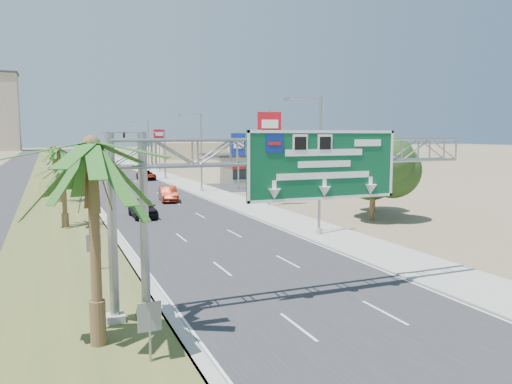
{
  "coord_description": "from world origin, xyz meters",
  "views": [
    {
      "loc": [
        -10.53,
        -9.28,
        7.31
      ],
      "look_at": [
        -0.13,
        15.66,
        4.2
      ],
      "focal_mm": 35.0,
      "sensor_mm": 36.0,
      "label": 1
    }
  ],
  "objects": [
    {
      "name": "road",
      "position": [
        0.0,
        110.0,
        0.01
      ],
      "size": [
        12.0,
        300.0,
        0.02
      ],
      "primitive_type": "cube",
      "color": "#28282B",
      "rests_on": "ground"
    },
    {
      "name": "sidewalk_right",
      "position": [
        8.5,
        110.0,
        0.05
      ],
      "size": [
        4.0,
        300.0,
        0.1
      ],
      "primitive_type": "cube",
      "color": "#9E9B93",
      "rests_on": "ground"
    },
    {
      "name": "median_grass",
      "position": [
        -10.0,
        110.0,
        0.06
      ],
      "size": [
        7.0,
        300.0,
        0.12
      ],
      "primitive_type": "cube",
      "color": "#475425",
      "rests_on": "ground"
    },
    {
      "name": "opposing_road",
      "position": [
        -17.0,
        110.0,
        0.01
      ],
      "size": [
        8.0,
        300.0,
        0.02
      ],
      "primitive_type": "cube",
      "color": "#28282B",
      "rests_on": "ground"
    },
    {
      "name": "sign_gantry",
      "position": [
        -1.06,
        9.93,
        6.06
      ],
      "size": [
        16.75,
        1.24,
        7.5
      ],
      "color": "gray",
      "rests_on": "ground"
    },
    {
      "name": "palm_near",
      "position": [
        -9.2,
        8.0,
        6.93
      ],
      "size": [
        5.7,
        5.7,
        8.35
      ],
      "color": "brown",
      "rests_on": "ground"
    },
    {
      "name": "palm_row_b",
      "position": [
        -9.5,
        32.0,
        4.9
      ],
      "size": [
        3.99,
        3.99,
        5.95
      ],
      "color": "brown",
      "rests_on": "ground"
    },
    {
      "name": "palm_row_c",
      "position": [
        -9.5,
        48.0,
        5.66
      ],
      "size": [
        3.99,
        3.99,
        6.75
      ],
      "color": "brown",
      "rests_on": "ground"
    },
    {
      "name": "palm_row_d",
      "position": [
        -9.5,
        66.0,
        4.42
      ],
      "size": [
        3.99,
        3.99,
        5.45
      ],
      "color": "brown",
      "rests_on": "ground"
    },
    {
      "name": "palm_row_e",
      "position": [
        -9.5,
        85.0,
        5.09
      ],
      "size": [
        3.99,
        3.99,
        6.15
      ],
      "color": "brown",
      "rests_on": "ground"
    },
    {
      "name": "palm_row_f",
      "position": [
        -9.5,
        110.0,
        4.71
      ],
      "size": [
        3.99,
        3.99,
        5.75
      ],
      "color": "brown",
      "rests_on": "ground"
    },
    {
      "name": "streetlight_near",
      "position": [
        7.3,
        22.0,
        4.69
      ],
      "size": [
        3.27,
        0.44,
        10.0
      ],
      "color": "gray",
      "rests_on": "ground"
    },
    {
      "name": "streetlight_mid",
      "position": [
        7.3,
        52.0,
        4.69
      ],
      "size": [
        3.27,
        0.44,
        10.0
      ],
      "color": "gray",
      "rests_on": "ground"
    },
    {
      "name": "streetlight_far",
      "position": [
        7.3,
        88.0,
        4.69
      ],
      "size": [
        3.27,
        0.44,
        10.0
      ],
      "color": "gray",
      "rests_on": "ground"
    },
    {
      "name": "signal_mast",
      "position": [
        5.17,
        71.97,
        4.85
      ],
      "size": [
        10.28,
        0.71,
        8.0
      ],
      "color": "gray",
      "rests_on": "ground"
    },
    {
      "name": "store_building",
      "position": [
        22.0,
        66.0,
        2.0
      ],
      "size": [
        18.0,
        10.0,
        4.0
      ],
      "primitive_type": "cube",
      "color": "tan",
      "rests_on": "ground"
    },
    {
      "name": "oak_near",
      "position": [
        15.0,
        26.0,
        4.53
      ],
      "size": [
        4.5,
        4.5,
        6.8
      ],
      "color": "brown",
      "rests_on": "ground"
    },
    {
      "name": "oak_far",
      "position": [
        18.0,
        30.0,
        3.82
      ],
      "size": [
        3.5,
        3.5,
        5.6
      ],
      "color": "brown",
      "rests_on": "ground"
    },
    {
      "name": "median_signback_a",
      "position": [
        -7.8,
        6.0,
        1.45
      ],
      "size": [
        0.75,
        0.08,
        2.08
      ],
      "color": "gray",
      "rests_on": "ground"
    },
    {
      "name": "median_signback_b",
      "position": [
        -8.5,
        18.0,
        1.45
      ],
      "size": [
        0.75,
        0.08,
        2.08
      ],
      "color": "gray",
      "rests_on": "ground"
    },
    {
      "name": "building_distant_right",
      "position": [
        30.0,
        140.0,
        2.5
      ],
      "size": [
        20.0,
        12.0,
        5.0
      ],
      "primitive_type": "cube",
      "color": "tan",
      "rests_on": "ground"
    },
    {
      "name": "car_left_lane",
      "position": [
        -2.99,
        34.92,
        0.86
      ],
      "size": [
        2.11,
        5.07,
        1.71
      ],
      "primitive_type": "imported",
      "rotation": [
        0.0,
        0.0,
        0.02
      ],
      "color": "black",
      "rests_on": "ground"
    },
    {
      "name": "car_mid_lane",
      "position": [
        1.5,
        44.65,
        0.82
      ],
      "size": [
        2.25,
        5.11,
        1.63
      ],
      "primitive_type": "imported",
      "rotation": [
        0.0,
        0.0,
        -0.11
      ],
      "color": "maroon",
      "rests_on": "ground"
    },
    {
      "name": "car_right_lane",
      "position": [
        4.1,
        72.2,
        0.75
      ],
      "size": [
        2.55,
        5.42,
        1.5
      ],
      "primitive_type": "imported",
      "rotation": [
        0.0,
        0.0,
        0.01
      ],
      "color": "gray",
      "rests_on": "ground"
    },
    {
      "name": "car_far",
      "position": [
        -1.11,
        86.96,
        0.83
      ],
      "size": [
        2.54,
        5.79,
        1.66
      ],
      "primitive_type": "imported",
      "rotation": [
        0.0,
        0.0,
        0.04
      ],
      "color": "black",
      "rests_on": "ground"
    },
    {
      "name": "pole_sign_red_near",
      "position": [
        10.22,
        36.99,
        7.76
      ],
      "size": [
        2.4,
        0.87,
        9.78
      ],
      "color": "gray",
      "rests_on": "ground"
    },
    {
      "name": "pole_sign_blue",
      "position": [
        13.0,
        53.28,
        5.72
      ],
      "size": [
        2.02,
        0.46,
        7.72
      ],
      "color": "gray",
      "rests_on": "ground"
    },
    {
      "name": "pole_sign_red_far",
      "position": [
        9.34,
        86.69,
        6.73
      ],
      "size": [
        2.22,
        0.69,
        8.52
      ],
      "color": "gray",
      "rests_on": "ground"
    }
  ]
}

